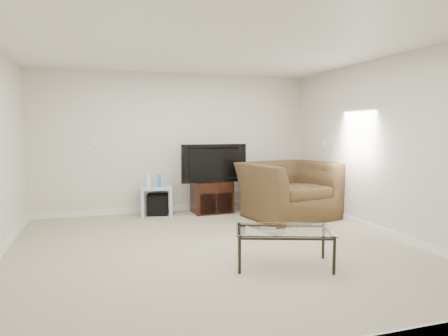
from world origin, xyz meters
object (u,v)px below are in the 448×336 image
object	(u,v)px
side_table	(156,200)
coffee_table	(284,247)
subwoofer	(158,204)
television	(212,163)
recliner	(288,180)
tv_stand	(212,197)

from	to	relation	value
side_table	coffee_table	xyz separation A→B (m)	(0.99, -3.04, -0.05)
side_table	subwoofer	size ratio (longest dim) A/B	1.48
television	coffee_table	distance (m)	2.99
side_table	subwoofer	world-z (taller)	side_table
recliner	coffee_table	bearing A→B (deg)	-129.04
tv_stand	television	size ratio (longest dim) A/B	0.63
television	subwoofer	distance (m)	1.21
subwoofer	recliner	bearing A→B (deg)	-22.70
television	subwoofer	world-z (taller)	television
television	subwoofer	size ratio (longest dim) A/B	3.04
tv_stand	coffee_table	bearing A→B (deg)	-93.14
tv_stand	recliner	bearing A→B (deg)	-36.38
television	recliner	size ratio (longest dim) A/B	0.75
side_table	subwoofer	xyz separation A→B (m)	(0.03, 0.02, -0.07)
television	subwoofer	bearing A→B (deg)	170.69
subwoofer	recliner	world-z (taller)	recliner
recliner	tv_stand	bearing A→B (deg)	135.33
coffee_table	subwoofer	bearing A→B (deg)	107.40
subwoofer	coffee_table	bearing A→B (deg)	-72.60
television	coffee_table	xyz separation A→B (m)	(0.00, -2.90, -0.70)
coffee_table	television	bearing A→B (deg)	90.09
tv_stand	coffee_table	xyz separation A→B (m)	(0.01, -2.93, -0.08)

